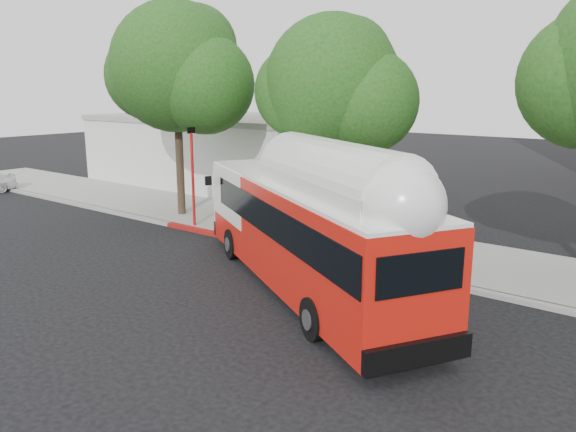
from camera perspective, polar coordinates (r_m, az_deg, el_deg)
ground at (r=17.05m, az=-4.20°, el=-7.45°), size 120.00×120.00×0.00m
sidewalk at (r=22.05m, az=7.13°, el=-2.59°), size 60.00×5.00×0.15m
curb_strip at (r=19.94m, az=3.30°, el=-4.18°), size 60.00×0.30×0.15m
red_curb_segment at (r=21.70m, az=-3.25°, el=-2.75°), size 10.00×0.32×0.16m
street_tree_left at (r=25.98m, az=-10.50°, el=14.18°), size 6.67×5.80×9.74m
street_tree_mid at (r=21.20m, az=5.54°, el=12.79°), size 5.75×5.00×8.62m
low_commercial_bldg at (r=35.98m, az=-6.05°, el=6.78°), size 16.20×10.20×4.25m
transit_bus at (r=16.46m, az=1.85°, el=-1.83°), size 11.88×8.29×3.71m
signal_pole at (r=24.07m, az=-9.65°, el=3.87°), size 0.12×0.41×4.33m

